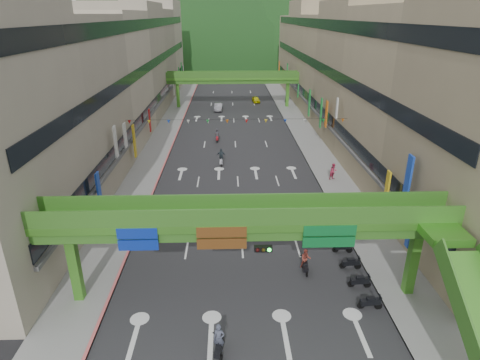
# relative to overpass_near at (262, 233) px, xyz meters

# --- Properties ---
(road_slab) EXTENTS (18.00, 140.00, 0.02)m
(road_slab) POSITION_rel_overpass_near_xyz_m (-0.93, 44.62, -5.20)
(road_slab) COLOR #28282B
(road_slab) RESTS_ON ground
(sidewalk_left) EXTENTS (4.00, 140.00, 0.15)m
(sidewalk_left) POSITION_rel_overpass_near_xyz_m (-11.93, 44.62, -5.13)
(sidewalk_left) COLOR gray
(sidewalk_left) RESTS_ON ground
(sidewalk_right) EXTENTS (4.00, 140.00, 0.15)m
(sidewalk_right) POSITION_rel_overpass_near_xyz_m (10.07, 44.62, -5.13)
(sidewalk_right) COLOR gray
(sidewalk_right) RESTS_ON ground
(curb_left) EXTENTS (0.20, 140.00, 0.18)m
(curb_left) POSITION_rel_overpass_near_xyz_m (-10.03, 44.62, -5.12)
(curb_left) COLOR #CC5959
(curb_left) RESTS_ON ground
(curb_right) EXTENTS (0.20, 140.00, 0.18)m
(curb_right) POSITION_rel_overpass_near_xyz_m (8.17, 44.62, -5.12)
(curb_right) COLOR gray
(curb_right) RESTS_ON ground
(building_row_left) EXTENTS (12.80, 95.00, 19.00)m
(building_row_left) POSITION_rel_overpass_near_xyz_m (-19.86, 44.62, 4.25)
(building_row_left) COLOR #9E937F
(building_row_left) RESTS_ON ground
(building_row_right) EXTENTS (12.80, 95.00, 19.00)m
(building_row_right) POSITION_rel_overpass_near_xyz_m (18.00, 44.62, 4.25)
(building_row_right) COLOR gray
(building_row_right) RESTS_ON ground
(overpass_near) EXTENTS (28.00, 12.27, 7.10)m
(overpass_near) POSITION_rel_overpass_near_xyz_m (0.00, 0.00, 0.00)
(overpass_near) COLOR #4C9E2D
(overpass_near) RESTS_ON ground
(overpass_far) EXTENTS (28.00, 2.20, 7.10)m
(overpass_far) POSITION_rel_overpass_near_xyz_m (-0.93, 59.62, 0.20)
(overpass_far) COLOR #4C9E2D
(overpass_far) RESTS_ON ground
(hill_left) EXTENTS (168.00, 140.00, 112.00)m
(hill_left) POSITION_rel_overpass_near_xyz_m (-15.93, 154.62, -5.21)
(hill_left) COLOR #1C4419
(hill_left) RESTS_ON ground
(hill_right) EXTENTS (208.00, 176.00, 128.00)m
(hill_right) POSITION_rel_overpass_near_xyz_m (24.07, 174.62, -5.21)
(hill_right) COLOR #1C4419
(hill_right) RESTS_ON ground
(bunting_string) EXTENTS (26.00, 0.36, 0.47)m
(bunting_string) POSITION_rel_overpass_near_xyz_m (-0.93, 24.62, 0.75)
(bunting_string) COLOR black
(bunting_string) RESTS_ON ground
(scooter_rider_near) EXTENTS (0.73, 1.59, 2.08)m
(scooter_rider_near) POSITION_rel_overpass_near_xyz_m (-2.61, -4.38, -4.23)
(scooter_rider_near) COLOR black
(scooter_rider_near) RESTS_ON ground
(scooter_rider_mid) EXTENTS (0.79, 1.60, 1.88)m
(scooter_rider_mid) POSITION_rel_overpass_near_xyz_m (3.57, 3.24, -4.25)
(scooter_rider_mid) COLOR black
(scooter_rider_mid) RESTS_ON ground
(scooter_rider_left) EXTENTS (1.10, 1.60, 2.22)m
(scooter_rider_left) POSITION_rel_overpass_near_xyz_m (-2.89, 25.79, -4.07)
(scooter_rider_left) COLOR #9797A0
(scooter_rider_left) RESTS_ON ground
(scooter_rider_far) EXTENTS (0.80, 1.60, 1.99)m
(scooter_rider_far) POSITION_rel_overpass_near_xyz_m (-3.60, 35.96, -4.20)
(scooter_rider_far) COLOR maroon
(scooter_rider_far) RESTS_ON ground
(parked_scooter_row) EXTENTS (1.60, 11.56, 1.08)m
(parked_scooter_row) POSITION_rel_overpass_near_xyz_m (7.03, 4.62, -4.68)
(parked_scooter_row) COLOR black
(parked_scooter_row) RESTS_ON ground
(car_silver) EXTENTS (1.72, 4.38, 1.42)m
(car_silver) POSITION_rel_overpass_near_xyz_m (-3.79, 56.64, -4.50)
(car_silver) COLOR gray
(car_silver) RESTS_ON ground
(car_yellow) EXTENTS (1.79, 3.70, 1.22)m
(car_yellow) POSITION_rel_overpass_near_xyz_m (4.05, 64.22, -4.60)
(car_yellow) COLOR yellow
(car_yellow) RESTS_ON ground
(pedestrian_red) EXTENTS (1.16, 1.08, 1.90)m
(pedestrian_red) POSITION_rel_overpass_near_xyz_m (9.91, 20.58, -4.26)
(pedestrian_red) COLOR #B92D50
(pedestrian_red) RESTS_ON ground
(pedestrian_dark) EXTENTS (0.98, 0.57, 1.58)m
(pedestrian_dark) POSITION_rel_overpass_near_xyz_m (8.87, 7.60, -4.42)
(pedestrian_dark) COLOR black
(pedestrian_dark) RESTS_ON ground
(pedestrian_blue) EXTENTS (0.93, 0.69, 1.82)m
(pedestrian_blue) POSITION_rel_overpass_near_xyz_m (10.48, 12.16, -4.29)
(pedestrian_blue) COLOR #2E3E56
(pedestrian_blue) RESTS_ON ground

